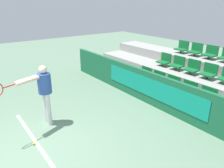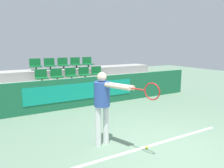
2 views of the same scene
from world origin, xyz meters
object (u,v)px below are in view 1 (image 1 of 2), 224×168
stadium_chair_0 (145,74)px  stadium_chair_12 (210,53)px  stadium_chair_2 (172,84)px  stadium_chair_5 (164,60)px  stadium_chair_6 (177,64)px  stadium_chair_11 (195,50)px  stadium_chair_3 (188,90)px  tennis_player (43,89)px  stadium_chair_8 (209,72)px  stadium_chair_10 (182,47)px  stadium_chair_4 (207,97)px  stadium_chair_1 (157,79)px  tennis_ball (34,144)px  stadium_chair_7 (192,68)px

stadium_chair_0 → stadium_chair_12: bearing=59.1°
stadium_chair_2 → stadium_chair_5: stadium_chair_5 is taller
stadium_chair_6 → stadium_chair_11: 1.13m
stadium_chair_3 → tennis_player: bearing=-113.1°
stadium_chair_5 → stadium_chair_12: (1.27, 1.06, 0.38)m
stadium_chair_11 → stadium_chair_12: (0.64, 0.00, 0.00)m
stadium_chair_2 → stadium_chair_11: 2.35m
stadium_chair_6 → stadium_chair_12: (0.64, 1.06, 0.38)m
stadium_chair_8 → stadium_chair_3: bearing=-90.0°
stadium_chair_5 → stadium_chair_10: (0.00, 1.06, 0.38)m
stadium_chair_3 → stadium_chair_10: (-1.91, 2.13, 0.77)m
stadium_chair_2 → tennis_player: bearing=-104.9°
stadium_chair_5 → tennis_player: (0.22, -5.02, 0.06)m
stadium_chair_4 → stadium_chair_6: stadium_chair_6 is taller
stadium_chair_3 → stadium_chair_6: (-1.27, 1.06, 0.38)m
stadium_chair_0 → stadium_chair_4: size_ratio=1.00×
stadium_chair_1 → stadium_chair_5: size_ratio=1.00×
tennis_ball → stadium_chair_2: bearing=85.9°
stadium_chair_5 → stadium_chair_8: bearing=0.0°
stadium_chair_10 → tennis_ball: bearing=-81.9°
stadium_chair_0 → stadium_chair_5: bearing=90.0°
stadium_chair_10 → stadium_chair_6: bearing=-59.1°
stadium_chair_0 → stadium_chair_6: size_ratio=1.00×
stadium_chair_6 → stadium_chair_11: bearing=90.0°
stadium_chair_2 → stadium_chair_4: 1.27m
stadium_chair_7 → tennis_player: (-1.05, -5.02, 0.06)m
tennis_player → stadium_chair_3: bearing=48.0°
stadium_chair_3 → stadium_chair_10: stadium_chair_10 is taller
stadium_chair_1 → stadium_chair_11: bearing=90.0°
stadium_chair_0 → stadium_chair_1: same height
stadium_chair_4 → stadium_chair_12: stadium_chair_12 is taller
stadium_chair_0 → stadium_chair_1: bearing=0.0°
stadium_chair_6 → tennis_ball: size_ratio=7.64×
stadium_chair_5 → stadium_chair_8: (1.91, 0.00, 0.00)m
stadium_chair_6 → stadium_chair_10: (-0.64, 1.06, 0.38)m
stadium_chair_1 → stadium_chair_2: (0.64, 0.00, 0.00)m
stadium_chair_6 → stadium_chair_8: size_ratio=1.00×
stadium_chair_4 → tennis_ball: 4.86m
stadium_chair_2 → stadium_chair_10: stadium_chair_10 is taller
stadium_chair_6 → stadium_chair_12: size_ratio=1.00×
stadium_chair_3 → stadium_chair_8: bearing=90.0°
stadium_chair_7 → stadium_chair_8: bearing=0.0°
stadium_chair_4 → tennis_ball: bearing=-109.3°
stadium_chair_6 → stadium_chair_11: (0.00, 1.06, 0.38)m
tennis_ball → stadium_chair_1: bearing=93.9°
stadium_chair_2 → tennis_ball: 4.61m
stadium_chair_4 → stadium_chair_6: size_ratio=1.00×
stadium_chair_11 → tennis_player: (-0.42, -6.08, -0.32)m
stadium_chair_1 → tennis_player: bearing=-96.0°
stadium_chair_1 → stadium_chair_2: same height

